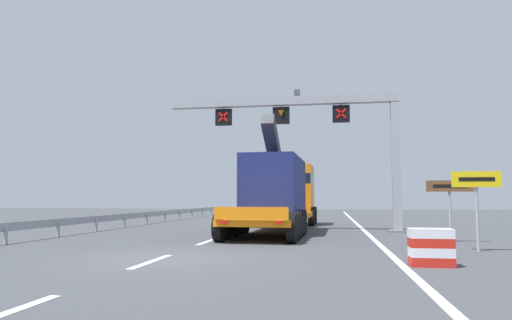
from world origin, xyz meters
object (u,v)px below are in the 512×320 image
object	(u,v)px
exit_sign_yellow	(477,191)
tourist_info_sign_brown	(450,195)
heavy_haul_truck_orange	(282,191)
overhead_lane_gantry	(313,121)
crash_barrier_striped	(431,247)

from	to	relation	value
exit_sign_yellow	tourist_info_sign_brown	world-z (taller)	exit_sign_yellow
tourist_info_sign_brown	heavy_haul_truck_orange	bearing A→B (deg)	138.70
overhead_lane_gantry	heavy_haul_truck_orange	size ratio (longest dim) A/B	0.84
overhead_lane_gantry	tourist_info_sign_brown	xyz separation A→B (m)	(5.18, -5.00, -3.77)
overhead_lane_gantry	exit_sign_yellow	world-z (taller)	overhead_lane_gantry
overhead_lane_gantry	tourist_info_sign_brown	bearing A→B (deg)	-44.01
overhead_lane_gantry	tourist_info_sign_brown	size ratio (longest dim) A/B	5.21
heavy_haul_truck_orange	exit_sign_yellow	bearing A→B (deg)	-52.29
tourist_info_sign_brown	crash_barrier_striped	xyz separation A→B (m)	(-2.05, -6.27, -1.31)
tourist_info_sign_brown	overhead_lane_gantry	bearing A→B (deg)	135.99
tourist_info_sign_brown	crash_barrier_striped	world-z (taller)	tourist_info_sign_brown
exit_sign_yellow	crash_barrier_striped	xyz separation A→B (m)	(-2.10, -3.35, -1.41)
exit_sign_yellow	tourist_info_sign_brown	bearing A→B (deg)	91.06
exit_sign_yellow	tourist_info_sign_brown	xyz separation A→B (m)	(-0.05, 2.92, -0.10)
exit_sign_yellow	overhead_lane_gantry	bearing A→B (deg)	123.43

